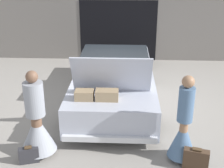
% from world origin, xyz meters
% --- Properties ---
extents(ground_plane, '(40.00, 40.00, 0.00)m').
position_xyz_m(ground_plane, '(0.00, 0.00, 0.00)').
color(ground_plane, gray).
extents(garage_wall_back, '(12.00, 0.14, 2.80)m').
position_xyz_m(garage_wall_back, '(0.00, 3.67, 1.39)').
color(garage_wall_back, slate).
rests_on(garage_wall_back, ground_plane).
extents(car, '(2.04, 4.80, 1.75)m').
position_xyz_m(car, '(-0.00, 0.01, 0.60)').
color(car, '#B2B7C6').
rests_on(car, ground_plane).
extents(person_left, '(0.71, 0.71, 1.74)m').
position_xyz_m(person_left, '(-1.39, -2.52, 0.62)').
color(person_left, brown).
rests_on(person_left, ground_plane).
extents(person_right, '(0.55, 0.55, 1.72)m').
position_xyz_m(person_right, '(1.39, -2.59, 0.62)').
color(person_right, '#997051').
rests_on(person_right, ground_plane).
extents(suitcase_beside_left_person, '(0.40, 0.24, 0.34)m').
position_xyz_m(suitcase_beside_left_person, '(-1.50, -2.83, 0.16)').
color(suitcase_beside_left_person, '#2D2D33').
rests_on(suitcase_beside_left_person, ground_plane).
extents(suitcase_beside_right_person, '(0.48, 0.27, 0.44)m').
position_xyz_m(suitcase_beside_right_person, '(1.61, -2.89, 0.21)').
color(suitcase_beside_right_person, '#473323').
rests_on(suitcase_beside_right_person, ground_plane).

